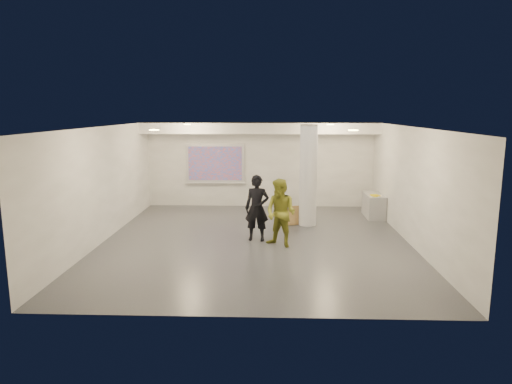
{
  "coord_description": "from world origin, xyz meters",
  "views": [
    {
      "loc": [
        0.43,
        -11.62,
        3.41
      ],
      "look_at": [
        0.0,
        0.4,
        1.25
      ],
      "focal_mm": 32.0,
      "sensor_mm": 36.0,
      "label": 1
    }
  ],
  "objects_px": {
    "projection_screen": "(215,164)",
    "credenza": "(374,206)",
    "column": "(308,176)",
    "man": "(281,213)",
    "woman": "(257,208)"
  },
  "relations": [
    {
      "from": "column",
      "to": "credenza",
      "type": "xyz_separation_m",
      "value": [
        2.22,
        1.12,
        -1.12
      ]
    },
    {
      "from": "projection_screen",
      "to": "woman",
      "type": "bearing_deg",
      "value": -69.39
    },
    {
      "from": "column",
      "to": "projection_screen",
      "type": "bearing_deg",
      "value": 139.44
    },
    {
      "from": "projection_screen",
      "to": "man",
      "type": "bearing_deg",
      "value": -65.21
    },
    {
      "from": "man",
      "to": "credenza",
      "type": "bearing_deg",
      "value": 79.78
    },
    {
      "from": "column",
      "to": "credenza",
      "type": "relative_size",
      "value": 2.33
    },
    {
      "from": "credenza",
      "to": "woman",
      "type": "relative_size",
      "value": 0.74
    },
    {
      "from": "man",
      "to": "column",
      "type": "bearing_deg",
      "value": 101.47
    },
    {
      "from": "projection_screen",
      "to": "woman",
      "type": "distance_m",
      "value": 4.7
    },
    {
      "from": "column",
      "to": "woman",
      "type": "height_order",
      "value": "column"
    },
    {
      "from": "projection_screen",
      "to": "man",
      "type": "relative_size",
      "value": 1.22
    },
    {
      "from": "projection_screen",
      "to": "credenza",
      "type": "bearing_deg",
      "value": -16.08
    },
    {
      "from": "column",
      "to": "woman",
      "type": "distance_m",
      "value": 2.33
    },
    {
      "from": "credenza",
      "to": "man",
      "type": "distance_m",
      "value": 4.56
    },
    {
      "from": "woman",
      "to": "column",
      "type": "bearing_deg",
      "value": 56.84
    }
  ]
}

